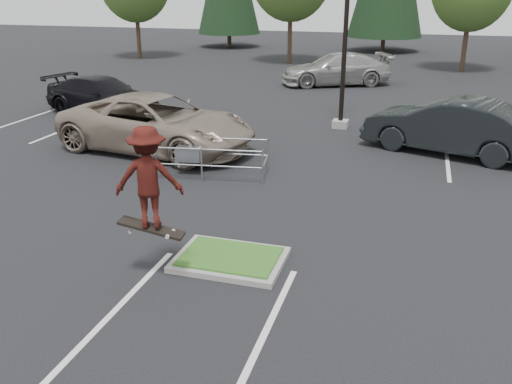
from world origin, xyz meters
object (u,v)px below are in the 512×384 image
(car_l_black, at_px, (101,96))
(car_r_charc, at_px, (450,126))
(car_l_tan, at_px, (157,123))
(car_far_silver, at_px, (338,69))
(light_pole, at_px, (347,8))
(skateboarder, at_px, (148,178))
(cart_corral, at_px, (193,154))

(car_l_black, xyz_separation_m, car_r_charc, (14.50, -1.96, 0.13))
(car_l_tan, bearing_deg, car_r_charc, -66.66)
(car_far_silver, bearing_deg, light_pole, -15.41)
(car_r_charc, bearing_deg, skateboarder, -9.60)
(light_pole, bearing_deg, car_r_charc, -31.55)
(skateboarder, height_order, car_l_tan, skateboarder)
(light_pole, distance_m, car_l_tan, 8.31)
(cart_corral, relative_size, car_l_tan, 0.55)
(skateboarder, bearing_deg, cart_corral, -92.82)
(cart_corral, height_order, car_l_black, car_l_black)
(skateboarder, bearing_deg, car_l_black, -73.55)
(skateboarder, height_order, car_far_silver, skateboarder)
(light_pole, xyz_separation_m, car_l_tan, (-5.57, -5.00, -3.61))
(cart_corral, height_order, car_r_charc, car_r_charc)
(car_r_charc, bearing_deg, car_far_silver, -136.81)
(skateboarder, bearing_deg, car_l_tan, -82.88)
(skateboarder, distance_m, car_l_tan, 8.96)
(light_pole, height_order, car_r_charc, light_pole)
(light_pole, relative_size, car_far_silver, 1.65)
(car_far_silver, bearing_deg, car_l_black, -64.90)
(light_pole, bearing_deg, car_l_tan, -138.09)
(light_pole, distance_m, car_l_black, 11.16)
(light_pole, bearing_deg, car_far_silver, 99.36)
(cart_corral, distance_m, car_r_charc, 8.70)
(car_l_tan, bearing_deg, light_pole, -39.63)
(skateboarder, xyz_separation_m, car_r_charc, (5.70, 10.54, -1.12))
(car_l_tan, bearing_deg, skateboarder, -145.73)
(light_pole, xyz_separation_m, car_l_black, (-10.50, -0.50, -3.75))
(light_pole, height_order, car_far_silver, light_pole)
(car_l_tan, bearing_deg, cart_corral, -124.43)
(car_l_tan, height_order, car_far_silver, car_l_tan)
(car_l_tan, relative_size, car_far_silver, 1.11)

